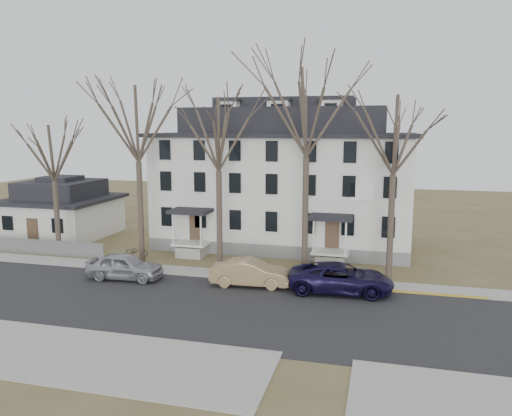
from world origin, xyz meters
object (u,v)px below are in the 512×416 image
(car_navy, at_px, (341,279))
(bicycle_left, at_px, (137,252))
(small_house, at_px, (62,211))
(tree_mid_left, at_px, (218,129))
(tree_center, at_px, (307,106))
(tree_far_left, at_px, (137,118))
(tree_bungalow, at_px, (53,149))
(car_silver, at_px, (125,267))
(boarding_house, at_px, (285,180))
(car_tan, at_px, (251,273))
(tree_mid_right, at_px, (395,129))

(car_navy, height_order, bicycle_left, car_navy)
(small_house, relative_size, bicycle_left, 5.05)
(tree_mid_left, bearing_deg, tree_center, 0.00)
(small_house, relative_size, tree_far_left, 0.63)
(tree_far_left, relative_size, tree_center, 0.93)
(tree_far_left, relative_size, tree_bungalow, 1.27)
(tree_far_left, xyz_separation_m, tree_mid_left, (6.00, 0.00, -0.74))
(car_silver, xyz_separation_m, bicycle_left, (-1.89, 5.18, -0.39))
(tree_center, bearing_deg, boarding_house, 110.20)
(small_house, bearing_deg, tree_center, -15.08)
(boarding_house, relative_size, car_tan, 4.22)
(tree_far_left, height_order, tree_mid_right, tree_far_left)
(tree_bungalow, distance_m, car_silver, 11.66)
(car_tan, bearing_deg, tree_mid_left, 36.75)
(tree_mid_left, relative_size, car_silver, 2.59)
(tree_mid_right, distance_m, tree_bungalow, 24.54)
(tree_bungalow, distance_m, bicycle_left, 9.84)
(bicycle_left, bearing_deg, small_house, 54.75)
(boarding_house, relative_size, tree_bungalow, 1.93)
(tree_mid_right, distance_m, bicycle_left, 20.55)
(small_house, distance_m, tree_mid_right, 30.08)
(tree_mid_right, relative_size, tree_bungalow, 1.18)
(tree_bungalow, bearing_deg, tree_mid_right, 0.00)
(tree_mid_right, bearing_deg, tree_center, 180.00)
(boarding_house, distance_m, tree_mid_right, 12.51)
(boarding_house, xyz_separation_m, tree_bungalow, (-16.00, -8.15, 2.74))
(tree_mid_right, bearing_deg, bicycle_left, 177.42)
(tree_bungalow, height_order, bicycle_left, tree_bungalow)
(tree_mid_right, xyz_separation_m, bicycle_left, (-18.38, 0.83, -9.15))
(boarding_house, relative_size, tree_far_left, 1.52)
(car_tan, bearing_deg, tree_bungalow, 72.65)
(tree_mid_left, distance_m, car_navy, 12.85)
(tree_mid_right, xyz_separation_m, car_tan, (-8.28, -3.66, -8.79))
(boarding_house, relative_size, car_navy, 3.39)
(tree_far_left, relative_size, car_navy, 2.24)
(bicycle_left, bearing_deg, car_silver, -167.24)
(car_tan, distance_m, bicycle_left, 11.07)
(tree_bungalow, xyz_separation_m, car_tan, (16.22, -3.66, -7.31))
(boarding_house, bearing_deg, tree_bungalow, -152.99)
(tree_mid_right, height_order, car_tan, tree_mid_right)
(tree_mid_right, relative_size, car_tan, 2.59)
(tree_center, distance_m, car_silver, 15.65)
(car_tan, relative_size, bicycle_left, 2.86)
(small_house, relative_size, tree_mid_left, 0.68)
(tree_center, relative_size, car_navy, 2.40)
(tree_mid_left, distance_m, bicycle_left, 11.48)
(tree_center, bearing_deg, tree_mid_left, 180.00)
(boarding_house, distance_m, car_navy, 13.77)
(tree_center, relative_size, tree_bungalow, 1.36)
(boarding_house, height_order, car_silver, boarding_house)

